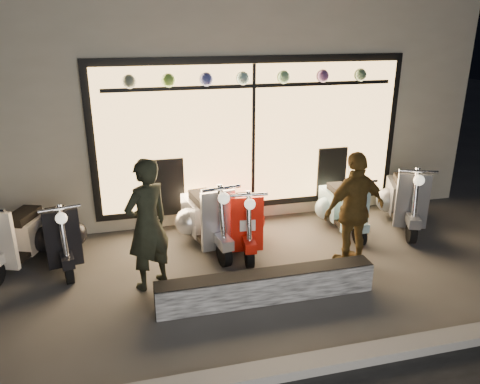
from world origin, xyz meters
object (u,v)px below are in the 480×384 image
object	(u,v)px
scooter_red	(241,219)
woman	(355,210)
man	(147,225)
scooter_silver	(205,216)
graffiti_barrier	(266,286)

from	to	relation	value
scooter_red	woman	world-z (taller)	woman
scooter_red	man	xyz separation A→B (m)	(-1.51, -0.93, 0.47)
man	woman	distance (m)	2.92
scooter_silver	graffiti_barrier	bearing A→B (deg)	-84.78
scooter_silver	scooter_red	size ratio (longest dim) A/B	1.08
man	woman	size ratio (longest dim) A/B	1.05
scooter_red	man	size ratio (longest dim) A/B	0.84
graffiti_barrier	man	size ratio (longest dim) A/B	1.58
man	woman	world-z (taller)	man
man	woman	xyz separation A→B (m)	(2.91, -0.12, -0.04)
man	graffiti_barrier	bearing A→B (deg)	119.09
scooter_silver	scooter_red	bearing A→B (deg)	-26.34
man	woman	bearing A→B (deg)	144.42
scooter_silver	man	distance (m)	1.52
scooter_silver	scooter_red	xyz separation A→B (m)	(0.56, -0.18, -0.03)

